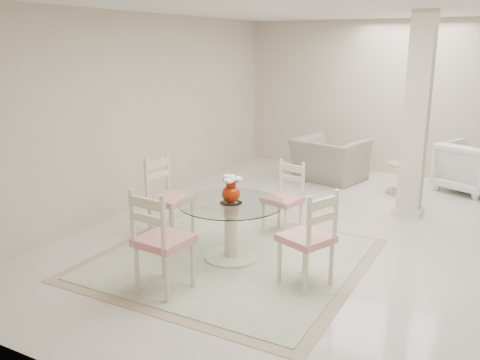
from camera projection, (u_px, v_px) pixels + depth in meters
The scene contains 13 objects.
ground at pixel (344, 238), 6.17m from camera, with size 7.00×7.00×0.00m, color beige.
room_shell at pixel (353, 83), 5.69m from camera, with size 6.02×7.02×2.71m.
column at pixel (416, 117), 6.69m from camera, with size 0.30×0.30×2.70m, color beige.
area_rug at pixel (231, 258), 5.56m from camera, with size 2.77×2.77×0.02m.
dining_table at pixel (231, 231), 5.47m from camera, with size 1.13×1.13×0.65m.
red_vase at pixel (231, 189), 5.35m from camera, with size 0.23×0.22×0.30m.
dining_chair_east at pixel (312, 232), 4.77m from camera, with size 0.56×0.56×1.08m.
dining_chair_north at pixel (286, 193), 6.17m from camera, with size 0.47×0.47×1.00m.
dining_chair_west at pixel (166, 191), 6.04m from camera, with size 0.49×0.49×1.11m.
dining_chair_south at pixel (158, 234), 4.64m from camera, with size 0.49×0.49×1.13m.
recliner_taupe at pixel (329, 160), 8.70m from camera, with size 1.11×0.97×0.72m, color gray.
armchair_white at pixel (470, 167), 8.02m from camera, with size 0.84×0.86×0.78m, color white.
side_table at pixel (401, 179), 7.97m from camera, with size 0.46×0.46×0.48m.
Camera 1 is at (1.64, -5.68, 2.28)m, focal length 38.00 mm.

